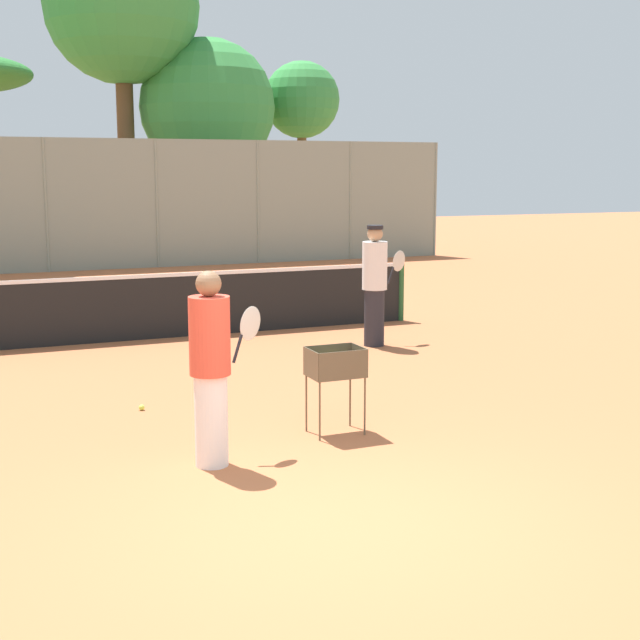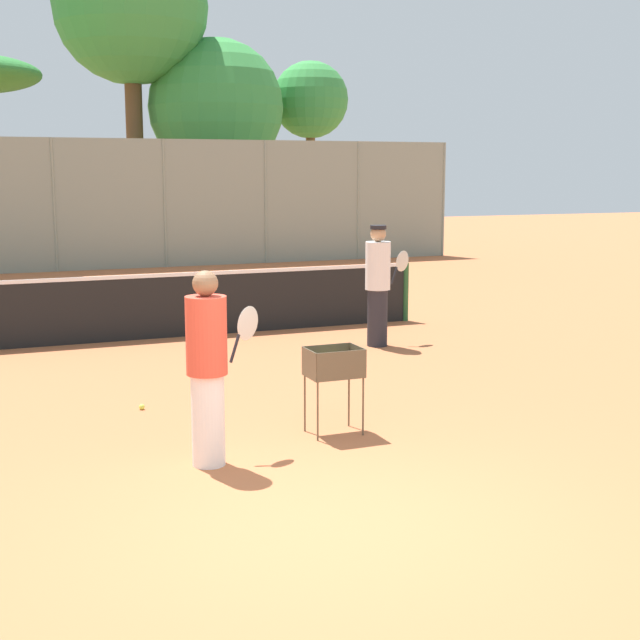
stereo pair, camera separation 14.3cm
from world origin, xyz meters
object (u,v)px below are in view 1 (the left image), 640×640
player_white_outfit (211,367)px  player_red_cap (375,284)px  tennis_net (126,307)px  ball_cart (335,369)px  parked_car (144,235)px

player_white_outfit → player_red_cap: bearing=19.7°
tennis_net → ball_cart: 6.08m
player_white_outfit → ball_cart: size_ratio=2.00×
ball_cart → parked_car: (2.38, 20.35, -0.03)m
tennis_net → player_white_outfit: 6.51m
player_white_outfit → parked_car: (3.86, 20.84, -0.28)m
player_white_outfit → parked_car: bearing=50.3°
player_white_outfit → tennis_net: bearing=56.7°
ball_cart → parked_car: parked_car is taller
tennis_net → player_red_cap: size_ratio=5.36×
player_red_cap → player_white_outfit: bearing=-151.3°
ball_cart → parked_car: size_ratio=0.22×
player_red_cap → parked_car: player_red_cap is taller
tennis_net → ball_cart: size_ratio=11.06×
player_red_cap → parked_car: (-0.13, 16.27, -0.32)m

